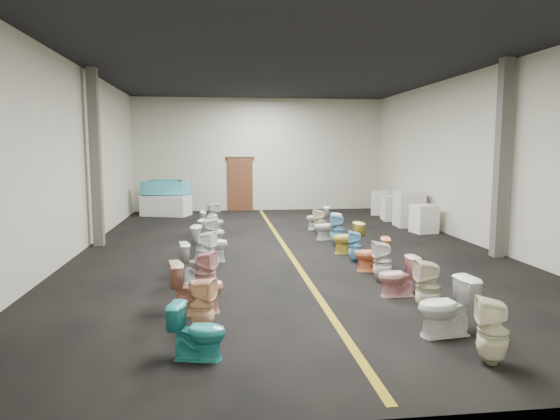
# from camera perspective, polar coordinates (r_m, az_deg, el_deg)

# --- Properties ---
(floor) EXTENTS (16.00, 16.00, 0.00)m
(floor) POSITION_cam_1_polar(r_m,az_deg,el_deg) (12.55, 0.68, -4.42)
(floor) COLOR black
(floor) RESTS_ON ground
(ceiling) EXTENTS (16.00, 16.00, 0.00)m
(ceiling) POSITION_cam_1_polar(r_m,az_deg,el_deg) (12.46, 0.71, 16.31)
(ceiling) COLOR black
(ceiling) RESTS_ON ground
(wall_back) EXTENTS (10.00, 0.00, 10.00)m
(wall_back) POSITION_cam_1_polar(r_m,az_deg,el_deg) (20.26, -2.33, 6.34)
(wall_back) COLOR #BCBAA1
(wall_back) RESTS_ON ground
(wall_front) EXTENTS (10.00, 0.00, 10.00)m
(wall_front) POSITION_cam_1_polar(r_m,az_deg,el_deg) (4.50, 14.35, 3.76)
(wall_front) COLOR #BCBAA1
(wall_front) RESTS_ON ground
(wall_left) EXTENTS (0.00, 16.00, 16.00)m
(wall_left) POSITION_cam_1_polar(r_m,az_deg,el_deg) (12.65, -22.48, 5.41)
(wall_left) COLOR #BCBAA1
(wall_left) RESTS_ON ground
(wall_right) EXTENTS (0.00, 16.00, 16.00)m
(wall_right) POSITION_cam_1_polar(r_m,az_deg,el_deg) (13.88, 21.72, 5.54)
(wall_right) COLOR #BCBAA1
(wall_right) RESTS_ON ground
(aisle_stripe) EXTENTS (0.12, 15.60, 0.01)m
(aisle_stripe) POSITION_cam_1_polar(r_m,az_deg,el_deg) (12.55, 0.68, -4.41)
(aisle_stripe) COLOR olive
(aisle_stripe) RESTS_ON floor
(back_door) EXTENTS (1.00, 0.10, 2.10)m
(back_door) POSITION_cam_1_polar(r_m,az_deg,el_deg) (20.20, -4.56, 2.91)
(back_door) COLOR #562D19
(back_door) RESTS_ON floor
(door_frame) EXTENTS (1.15, 0.08, 0.10)m
(door_frame) POSITION_cam_1_polar(r_m,az_deg,el_deg) (20.16, -4.59, 5.95)
(door_frame) COLOR #331C11
(door_frame) RESTS_ON back_door
(column_left) EXTENTS (0.25, 0.25, 4.50)m
(column_left) POSITION_cam_1_polar(r_m,az_deg,el_deg) (13.56, -20.33, 5.58)
(column_left) COLOR #59544C
(column_left) RESTS_ON floor
(column_right) EXTENTS (0.25, 0.25, 4.50)m
(column_right) POSITION_cam_1_polar(r_m,az_deg,el_deg) (12.45, 24.01, 5.32)
(column_right) COLOR #59544C
(column_right) RESTS_ON floor
(display_table) EXTENTS (1.92, 1.37, 0.77)m
(display_table) POSITION_cam_1_polar(r_m,az_deg,el_deg) (19.13, -12.90, 0.53)
(display_table) COLOR white
(display_table) RESTS_ON floor
(bathtub) EXTENTS (1.86, 0.67, 0.55)m
(bathtub) POSITION_cam_1_polar(r_m,az_deg,el_deg) (19.06, -12.95, 2.57)
(bathtub) COLOR #44B2C6
(bathtub) RESTS_ON display_table
(appliance_crate_a) EXTENTS (0.74, 0.74, 0.83)m
(appliance_crate_a) POSITION_cam_1_polar(r_m,az_deg,el_deg) (15.45, 16.13, -0.98)
(appliance_crate_a) COLOR silver
(appliance_crate_a) RESTS_ON floor
(appliance_crate_b) EXTENTS (0.85, 0.85, 1.13)m
(appliance_crate_b) POSITION_cam_1_polar(r_m,az_deg,el_deg) (16.53, 14.52, 0.11)
(appliance_crate_b) COLOR beige
(appliance_crate_b) RESTS_ON floor
(appliance_crate_c) EXTENTS (0.85, 0.85, 0.87)m
(appliance_crate_c) POSITION_cam_1_polar(r_m,az_deg,el_deg) (17.86, 12.86, 0.24)
(appliance_crate_c) COLOR silver
(appliance_crate_c) RESTS_ON floor
(appliance_crate_d) EXTENTS (0.82, 0.82, 0.91)m
(appliance_crate_d) POSITION_cam_1_polar(r_m,az_deg,el_deg) (19.25, 11.38, 0.82)
(appliance_crate_d) COLOR silver
(appliance_crate_d) RESTS_ON floor
(toilet_left_0) EXTENTS (0.74, 0.53, 0.68)m
(toilet_left_0) POSITION_cam_1_polar(r_m,az_deg,el_deg) (6.15, -9.34, -13.53)
(toilet_left_0) COLOR teal
(toilet_left_0) RESTS_ON floor
(toilet_left_1) EXTENTS (0.44, 0.43, 0.75)m
(toilet_left_1) POSITION_cam_1_polar(r_m,az_deg,el_deg) (6.98, -8.88, -10.71)
(toilet_left_1) COLOR #F6C192
(toilet_left_1) RESTS_ON floor
(toilet_left_2) EXTENTS (0.86, 0.59, 0.81)m
(toilet_left_2) POSITION_cam_1_polar(r_m,az_deg,el_deg) (7.73, -9.47, -8.70)
(toilet_left_2) COLOR tan
(toilet_left_2) RESTS_ON floor
(toilet_left_3) EXTENTS (0.47, 0.46, 0.77)m
(toilet_left_3) POSITION_cam_1_polar(r_m,az_deg,el_deg) (8.62, -8.56, -7.18)
(toilet_left_3) COLOR #DE9EA0
(toilet_left_3) RESTS_ON floor
(toilet_left_4) EXTENTS (0.80, 0.53, 0.76)m
(toilet_left_4) POSITION_cam_1_polar(r_m,az_deg,el_deg) (9.51, -9.12, -5.88)
(toilet_left_4) COLOR silver
(toilet_left_4) RESTS_ON floor
(toilet_left_5) EXTENTS (0.49, 0.48, 0.82)m
(toilet_left_5) POSITION_cam_1_polar(r_m,az_deg,el_deg) (10.36, -8.47, -4.65)
(toilet_left_5) COLOR white
(toilet_left_5) RESTS_ON floor
(toilet_left_6) EXTENTS (0.85, 0.57, 0.81)m
(toilet_left_6) POSITION_cam_1_polar(r_m,az_deg,el_deg) (11.18, -8.00, -3.80)
(toilet_left_6) COLOR silver
(toilet_left_6) RESTS_ON floor
(toilet_left_7) EXTENTS (0.47, 0.46, 0.83)m
(toilet_left_7) POSITION_cam_1_polar(r_m,az_deg,el_deg) (12.19, -8.14, -2.84)
(toilet_left_7) COLOR silver
(toilet_left_7) RESTS_ON floor
(toilet_left_8) EXTENTS (0.73, 0.52, 0.68)m
(toilet_left_8) POSITION_cam_1_polar(r_m,az_deg,el_deg) (13.02, -7.78, -2.56)
(toilet_left_8) COLOR silver
(toilet_left_8) RESTS_ON floor
(toilet_left_9) EXTENTS (0.33, 0.32, 0.69)m
(toilet_left_9) POSITION_cam_1_polar(r_m,az_deg,el_deg) (13.87, -7.92, -1.93)
(toilet_left_9) COLOR white
(toilet_left_9) RESTS_ON floor
(toilet_left_10) EXTENTS (0.72, 0.46, 0.69)m
(toilet_left_10) POSITION_cam_1_polar(r_m,az_deg,el_deg) (14.73, -7.78, -1.42)
(toilet_left_10) COLOR silver
(toilet_left_10) RESTS_ON floor
(toilet_left_11) EXTENTS (0.48, 0.48, 0.82)m
(toilet_left_11) POSITION_cam_1_polar(r_m,az_deg,el_deg) (15.71, -7.72, -0.64)
(toilet_left_11) COLOR silver
(toilet_left_11) RESTS_ON floor
(toilet_right_0) EXTENTS (0.45, 0.45, 0.79)m
(toilet_right_0) POSITION_cam_1_polar(r_m,az_deg,el_deg) (6.41, 23.14, -12.61)
(toilet_right_0) COLOR beige
(toilet_right_0) RESTS_ON floor
(toilet_right_1) EXTENTS (0.83, 0.54, 0.80)m
(toilet_right_1) POSITION_cam_1_polar(r_m,az_deg,el_deg) (7.11, 18.43, -10.46)
(toilet_right_1) COLOR white
(toilet_right_1) RESTS_ON floor
(toilet_right_2) EXTENTS (0.41, 0.40, 0.83)m
(toilet_right_2) POSITION_cam_1_polar(r_m,az_deg,el_deg) (7.93, 16.56, -8.43)
(toilet_right_2) COLOR beige
(toilet_right_2) RESTS_ON floor
(toilet_right_3) EXTENTS (0.69, 0.41, 0.69)m
(toilet_right_3) POSITION_cam_1_polar(r_m,az_deg,el_deg) (8.74, 13.30, -7.37)
(toilet_right_3) COLOR #ECA5A8
(toilet_right_3) RESTS_ON floor
(toilet_right_4) EXTENTS (0.37, 0.36, 0.77)m
(toilet_right_4) POSITION_cam_1_polar(r_m,az_deg,el_deg) (9.58, 11.63, -5.80)
(toilet_right_4) COLOR silver
(toilet_right_4) RESTS_ON floor
(toilet_right_5) EXTENTS (0.76, 0.52, 0.71)m
(toilet_right_5) POSITION_cam_1_polar(r_m,az_deg,el_deg) (10.35, 10.47, -4.99)
(toilet_right_5) COLOR #F3824C
(toilet_right_5) RESTS_ON floor
(toilet_right_6) EXTENTS (0.38, 0.38, 0.69)m
(toilet_right_6) POSITION_cam_1_polar(r_m,az_deg,el_deg) (11.17, 8.62, -4.12)
(toilet_right_6) COLOR #6CBCE5
(toilet_right_6) RESTS_ON floor
(toilet_right_7) EXTENTS (0.78, 0.51, 0.74)m
(toilet_right_7) POSITION_cam_1_polar(r_m,az_deg,el_deg) (12.02, 7.73, -3.19)
(toilet_right_7) COLOR #E3C84A
(toilet_right_7) RESTS_ON floor
(toilet_right_8) EXTENTS (0.43, 0.42, 0.84)m
(toilet_right_8) POSITION_cam_1_polar(r_m,az_deg,el_deg) (12.89, 6.61, -2.26)
(toilet_right_8) COLOR #75BCDA
(toilet_right_8) RESTS_ON floor
(toilet_right_9) EXTENTS (0.78, 0.56, 0.72)m
(toilet_right_9) POSITION_cam_1_polar(r_m,az_deg,el_deg) (13.79, 5.42, -1.89)
(toilet_right_9) COLOR silver
(toilet_right_9) RESTS_ON floor
(toilet_right_10) EXTENTS (0.37, 0.37, 0.72)m
(toilet_right_10) POSITION_cam_1_polar(r_m,az_deg,el_deg) (14.66, 4.54, -1.34)
(toilet_right_10) COLOR #F3EACA
(toilet_right_10) RESTS_ON floor
(toilet_right_11) EXTENTS (0.76, 0.49, 0.72)m
(toilet_right_11) POSITION_cam_1_polar(r_m,az_deg,el_deg) (15.44, 4.34, -0.92)
(toilet_right_11) COLOR silver
(toilet_right_11) RESTS_ON floor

